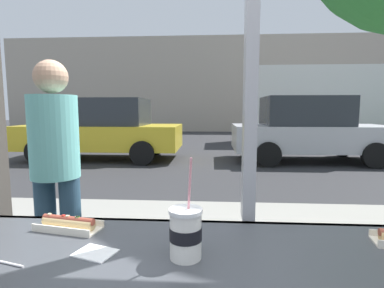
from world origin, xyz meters
TOP-DOWN VIEW (x-y plane):
  - ground_plane at (0.00, 8.00)m, footprint 60.00×60.00m
  - sidewalk_strip at (0.00, 1.60)m, footprint 16.00×2.80m
  - window_wall at (0.00, 0.08)m, footprint 2.98×0.20m
  - building_facade_far at (0.00, 19.01)m, footprint 28.00×1.20m
  - soda_cup_left at (-0.23, -0.27)m, footprint 0.10×0.10m
  - hotdog_tray_far at (-0.68, -0.09)m, footprint 0.25×0.14m
  - napkin_wrapper at (-0.51, -0.26)m, footprint 0.14×0.12m
  - parked_car_yellow at (-3.30, 7.30)m, footprint 4.54×2.02m
  - parked_car_silver at (2.51, 7.30)m, footprint 4.18×2.07m
  - box_truck at (4.66, 11.85)m, footprint 7.03×2.44m
  - pedestrian at (-1.21, 0.82)m, footprint 0.32×0.32m

SIDE VIEW (x-z plane):
  - ground_plane at x=0.00m, z-range 0.00..0.00m
  - sidewalk_strip at x=0.00m, z-range 0.00..0.14m
  - parked_car_yellow at x=-3.30m, z-range 0.00..1.76m
  - parked_car_silver at x=2.51m, z-range 0.00..1.79m
  - napkin_wrapper at x=-0.51m, z-range 0.99..1.00m
  - hotdog_tray_far at x=-0.68m, z-range 0.99..1.04m
  - pedestrian at x=-1.21m, z-range 0.25..1.88m
  - soda_cup_left at x=-0.23m, z-range 0.92..1.23m
  - box_truck at x=4.66m, z-range 0.12..3.28m
  - window_wall at x=0.00m, z-range 0.38..3.28m
  - building_facade_far at x=0.00m, z-range 0.00..6.15m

